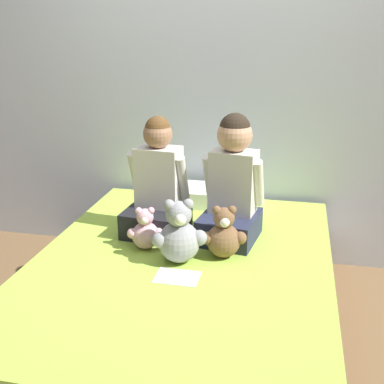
% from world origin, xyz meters
% --- Properties ---
extents(ground_plane, '(14.00, 14.00, 0.00)m').
position_xyz_m(ground_plane, '(0.00, 0.00, 0.00)').
color(ground_plane, brown).
extents(wall_behind_bed, '(8.00, 0.06, 2.50)m').
position_xyz_m(wall_behind_bed, '(0.00, 1.07, 1.25)').
color(wall_behind_bed, silver).
rests_on(wall_behind_bed, ground_plane).
extents(bed, '(1.52, 1.99, 0.46)m').
position_xyz_m(bed, '(0.00, 0.00, 0.23)').
color(bed, brown).
rests_on(bed, ground_plane).
extents(child_on_left, '(0.36, 0.36, 0.67)m').
position_xyz_m(child_on_left, '(-0.22, 0.33, 0.73)').
color(child_on_left, black).
rests_on(child_on_left, bed).
extents(child_on_right, '(0.36, 0.39, 0.70)m').
position_xyz_m(child_on_right, '(0.21, 0.33, 0.77)').
color(child_on_right, '#282D47').
rests_on(child_on_right, bed).
extents(teddy_bear_held_by_left_child, '(0.19, 0.15, 0.23)m').
position_xyz_m(teddy_bear_held_by_left_child, '(-0.22, 0.09, 0.56)').
color(teddy_bear_held_by_left_child, '#DBA3B2').
rests_on(teddy_bear_held_by_left_child, bed).
extents(teddy_bear_held_by_right_child, '(0.23, 0.18, 0.28)m').
position_xyz_m(teddy_bear_held_by_right_child, '(0.20, 0.09, 0.58)').
color(teddy_bear_held_by_right_child, brown).
rests_on(teddy_bear_held_by_right_child, bed).
extents(teddy_bear_between_children, '(0.27, 0.21, 0.33)m').
position_xyz_m(teddy_bear_between_children, '(-0.01, -0.02, 0.60)').
color(teddy_bear_between_children, '#939399').
rests_on(teddy_bear_between_children, bed).
extents(pillow_at_headboard, '(0.57, 0.29, 0.11)m').
position_xyz_m(pillow_at_headboard, '(0.00, 0.82, 0.52)').
color(pillow_at_headboard, white).
rests_on(pillow_at_headboard, bed).
extents(sign_card, '(0.21, 0.15, 0.00)m').
position_xyz_m(sign_card, '(0.02, -0.18, 0.47)').
color(sign_card, white).
rests_on(sign_card, bed).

